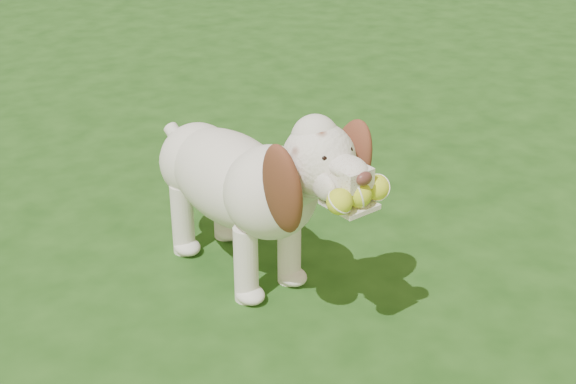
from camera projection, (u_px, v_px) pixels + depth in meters
ground at (180, 381)px, 2.58m from camera, size 80.00×80.00×0.00m
dog at (247, 179)px, 2.96m from camera, size 0.46×1.21×0.79m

